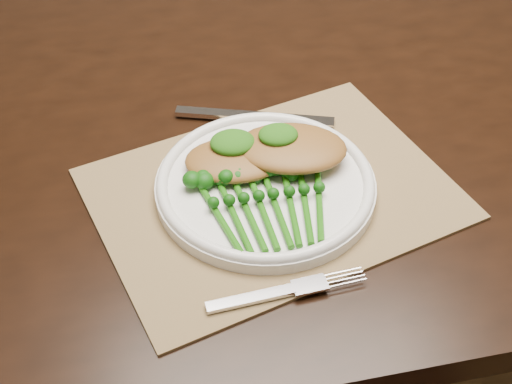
{
  "coord_description": "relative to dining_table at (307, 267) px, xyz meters",
  "views": [
    {
      "loc": [
        -0.24,
        -0.92,
        1.35
      ],
      "look_at": [
        -0.19,
        -0.33,
        0.78
      ],
      "focal_mm": 50.0,
      "sensor_mm": 36.0,
      "label": 1
    }
  ],
  "objects": [
    {
      "name": "floor",
      "position": [
        0.07,
        0.11,
        -0.38
      ],
      "size": [
        4.0,
        4.0,
        0.0
      ],
      "primitive_type": "plane",
      "color": "brown",
      "rests_on": "ground"
    },
    {
      "name": "dining_table",
      "position": [
        0.0,
        0.0,
        0.0
      ],
      "size": [
        1.69,
        1.07,
        0.75
      ],
      "rotation": [
        0.0,
        0.0,
        0.11
      ],
      "color": "black",
      "rests_on": "ground"
    },
    {
      "name": "fork",
      "position": [
        -0.08,
        -0.35,
        0.38
      ],
      "size": [
        0.18,
        0.05,
        0.01
      ],
      "rotation": [
        0.0,
        0.0,
        0.18
      ],
      "color": "silver",
      "rests_on": "placemat"
    },
    {
      "name": "knife",
      "position": [
        -0.12,
        -0.04,
        0.38
      ],
      "size": [
        0.22,
        0.06,
        0.01
      ],
      "rotation": [
        0.0,
        0.0,
        -0.22
      ],
      "color": "silver",
      "rests_on": "placemat"
    },
    {
      "name": "pesto_dollop_left",
      "position": [
        -0.13,
        -0.14,
        0.42
      ],
      "size": [
        0.06,
        0.05,
        0.02
      ],
      "primitive_type": "ellipsoid",
      "color": "#15470A",
      "rests_on": "chicken_fillet_left"
    },
    {
      "name": "dinner_plate",
      "position": [
        -0.1,
        -0.19,
        0.39
      ],
      "size": [
        0.27,
        0.27,
        0.02
      ],
      "color": "white",
      "rests_on": "placemat"
    },
    {
      "name": "placemat",
      "position": [
        -0.09,
        -0.19,
        0.37
      ],
      "size": [
        0.5,
        0.44,
        0.0
      ],
      "primitive_type": "cube",
      "rotation": [
        0.0,
        0.0,
        0.38
      ],
      "color": "olive",
      "rests_on": "dining_table"
    },
    {
      "name": "broccolini_bundle",
      "position": [
        -0.1,
        -0.24,
        0.4
      ],
      "size": [
        0.15,
        0.17,
        0.04
      ],
      "rotation": [
        0.0,
        0.0,
        0.11
      ],
      "color": "#1B5E0C",
      "rests_on": "dinner_plate"
    },
    {
      "name": "chicken_fillet_left",
      "position": [
        -0.13,
        -0.16,
        0.4
      ],
      "size": [
        0.12,
        0.09,
        0.02
      ],
      "primitive_type": "ellipsoid",
      "rotation": [
        0.0,
        0.0,
        -0.03
      ],
      "color": "brown",
      "rests_on": "dinner_plate"
    },
    {
      "name": "pesto_dollop_right",
      "position": [
        -0.08,
        -0.15,
        0.43
      ],
      "size": [
        0.05,
        0.04,
        0.02
      ],
      "primitive_type": "ellipsoid",
      "color": "#15470A",
      "rests_on": "chicken_fillet_right"
    },
    {
      "name": "chicken_fillet_right",
      "position": [
        -0.06,
        -0.15,
        0.41
      ],
      "size": [
        0.15,
        0.11,
        0.03
      ],
      "primitive_type": "ellipsoid",
      "rotation": [
        0.0,
        0.0,
        -0.14
      ],
      "color": "brown",
      "rests_on": "dinner_plate"
    }
  ]
}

